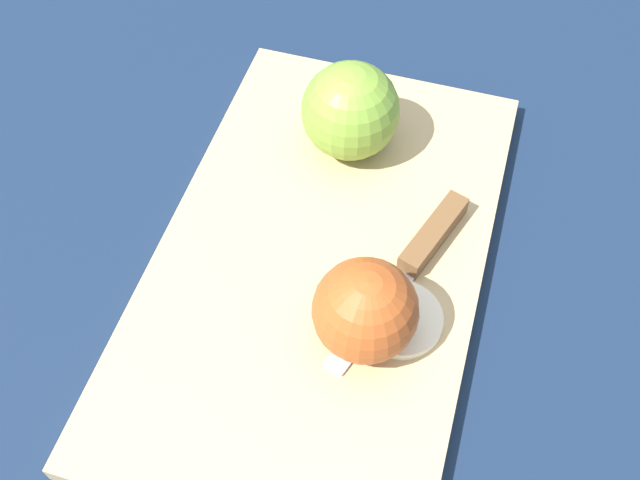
% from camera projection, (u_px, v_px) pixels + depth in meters
% --- Properties ---
extents(ground_plane, '(4.00, 4.00, 0.00)m').
position_uv_depth(ground_plane, '(320.00, 267.00, 0.58)').
color(ground_plane, '#14233D').
extents(cutting_board, '(0.44, 0.29, 0.02)m').
position_uv_depth(cutting_board, '(320.00, 261.00, 0.58)').
color(cutting_board, tan).
rests_on(cutting_board, ground_plane).
extents(apple_half_left, '(0.08, 0.08, 0.08)m').
position_uv_depth(apple_half_left, '(351.00, 111.00, 0.60)').
color(apple_half_left, olive).
rests_on(apple_half_left, cutting_board).
extents(apple_half_right, '(0.07, 0.07, 0.07)m').
position_uv_depth(apple_half_right, '(365.00, 311.00, 0.50)').
color(apple_half_right, '#AD4C1E').
rests_on(apple_half_right, cutting_board).
extents(knife, '(0.17, 0.05, 0.02)m').
position_uv_depth(knife, '(424.00, 247.00, 0.56)').
color(knife, silver).
rests_on(knife, cutting_board).
extents(apple_slice, '(0.06, 0.06, 0.01)m').
position_uv_depth(apple_slice, '(400.00, 319.00, 0.53)').
color(apple_slice, '#EFE5C6').
rests_on(apple_slice, cutting_board).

